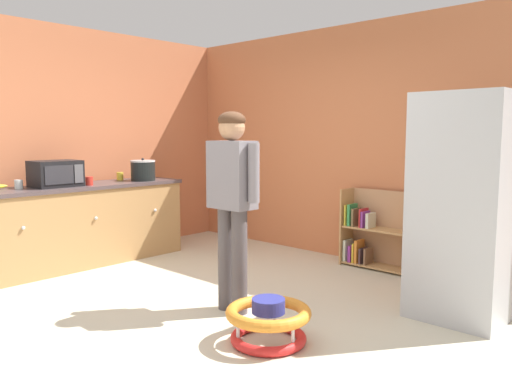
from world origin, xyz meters
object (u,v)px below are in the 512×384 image
at_px(refrigerator, 465,207).
at_px(microwave, 56,174).
at_px(standing_person, 232,192).
at_px(baby_walker, 268,321).
at_px(bookshelf, 374,234).
at_px(red_cup, 89,181).
at_px(kitchen_counter, 82,224).
at_px(white_cup, 19,184).
at_px(clear_bottle, 77,174).
at_px(green_cup, 137,175).
at_px(yellow_cup, 120,176).
at_px(crock_pot, 143,170).
at_px(banana_bunch, 0,186).

distance_m(refrigerator, microwave, 4.05).
relative_size(standing_person, baby_walker, 2.72).
relative_size(bookshelf, red_cup, 8.95).
relative_size(kitchen_counter, microwave, 4.91).
height_order(kitchen_counter, white_cup, white_cup).
relative_size(clear_bottle, green_cup, 2.59).
bearing_deg(bookshelf, yellow_cup, -150.43).
height_order(kitchen_counter, yellow_cup, yellow_cup).
xyz_separation_m(standing_person, baby_walker, (0.65, -0.29, -0.84)).
height_order(kitchen_counter, bookshelf, kitchen_counter).
height_order(crock_pot, yellow_cup, crock_pot).
relative_size(crock_pot, red_cup, 3.10).
bearing_deg(yellow_cup, bookshelf, 29.57).
xyz_separation_m(baby_walker, red_cup, (-2.84, 0.24, 0.79)).
xyz_separation_m(bookshelf, clear_bottle, (-2.69, -2.03, 0.63)).
bearing_deg(green_cup, microwave, -81.82).
bearing_deg(bookshelf, white_cup, -132.50).
relative_size(crock_pot, white_cup, 3.10).
height_order(microwave, white_cup, microwave).
xyz_separation_m(kitchen_counter, green_cup, (-0.15, 0.85, 0.50)).
height_order(banana_bunch, clear_bottle, clear_bottle).
relative_size(banana_bunch, yellow_cup, 1.64).
height_order(refrigerator, green_cup, refrigerator).
distance_m(standing_person, red_cup, 2.19).
xyz_separation_m(banana_bunch, yellow_cup, (0.01, 1.39, 0.02)).
bearing_deg(standing_person, microwave, -171.22).
bearing_deg(standing_person, bookshelf, 85.80).
bearing_deg(standing_person, crock_pot, 162.90).
distance_m(kitchen_counter, white_cup, 0.82).
bearing_deg(bookshelf, green_cup, -154.35).
relative_size(bookshelf, banana_bunch, 5.45).
bearing_deg(bookshelf, baby_walker, -77.88).
xyz_separation_m(refrigerator, green_cup, (-3.91, -0.40, 0.06)).
height_order(kitchen_counter, red_cup, red_cup).
bearing_deg(yellow_cup, standing_person, -12.04).
bearing_deg(red_cup, standing_person, 1.15).
xyz_separation_m(standing_person, white_cup, (-2.38, -0.73, -0.05)).
bearing_deg(banana_bunch, bookshelf, 47.44).
height_order(refrigerator, clear_bottle, refrigerator).
bearing_deg(bookshelf, crock_pot, -150.55).
distance_m(yellow_cup, white_cup, 1.26).
relative_size(standing_person, crock_pot, 5.57).
distance_m(kitchen_counter, refrigerator, 3.99).
bearing_deg(clear_bottle, crock_pot, 65.41).
bearing_deg(baby_walker, microwave, -178.60).
height_order(standing_person, green_cup, standing_person).
relative_size(microwave, crock_pot, 1.63).
xyz_separation_m(kitchen_counter, crock_pot, (0.10, 0.76, 0.57)).
relative_size(crock_pot, yellow_cup, 3.10).
relative_size(baby_walker, banana_bunch, 3.87).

